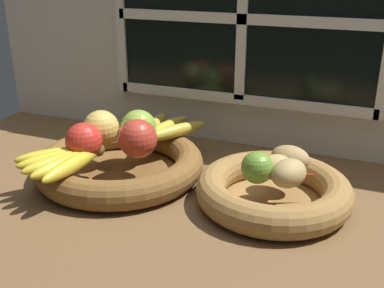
{
  "coord_description": "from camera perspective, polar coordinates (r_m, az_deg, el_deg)",
  "views": [
    {
      "loc": [
        30.34,
        -78.28,
        44.01
      ],
      "look_at": [
        -1.55,
        0.57,
        9.93
      ],
      "focal_mm": 43.6,
      "sensor_mm": 36.0,
      "label": 1
    }
  ],
  "objects": [
    {
      "name": "back_wall",
      "position": [
        1.13,
        6.45,
        13.53
      ],
      "size": [
        140.0,
        4.6,
        55.0
      ],
      "color": "silver",
      "rests_on": "ground_plane"
    },
    {
      "name": "potato_back",
      "position": [
        0.91,
        11.91,
        -1.67
      ],
      "size": [
        8.74,
        7.18,
        4.71
      ],
      "primitive_type": "ellipsoid",
      "rotation": [
        0.0,
        0.0,
        6.05
      ],
      "color": "#A38451",
      "rests_on": "fruit_bowl_right"
    },
    {
      "name": "banana_bunch_back",
      "position": [
        1.07,
        -3.57,
        1.85
      ],
      "size": [
        14.51,
        19.54,
        2.92
      ],
      "color": "gold",
      "rests_on": "fruit_bowl_left"
    },
    {
      "name": "apple_golden_left",
      "position": [
        1.02,
        -11.05,
        1.9
      ],
      "size": [
        7.88,
        7.88,
        7.88
      ],
      "primitive_type": "sphere",
      "color": "#DBB756",
      "rests_on": "fruit_bowl_left"
    },
    {
      "name": "fruit_bowl_right",
      "position": [
        0.9,
        9.92,
        -5.69
      ],
      "size": [
        29.7,
        29.7,
        5.93
      ],
      "color": "olive",
      "rests_on": "ground_plane"
    },
    {
      "name": "potato_small",
      "position": [
        0.85,
        11.75,
        -3.52
      ],
      "size": [
        7.96,
        9.05,
        5.05
      ],
      "primitive_type": "ellipsoid",
      "rotation": [
        0.0,
        0.0,
        4.34
      ],
      "color": "tan",
      "rests_on": "fruit_bowl_right"
    },
    {
      "name": "fruit_bowl_left",
      "position": [
        1.01,
        -8.79,
        -2.43
      ],
      "size": [
        35.88,
        35.88,
        5.93
      ],
      "color": "brown",
      "rests_on": "ground_plane"
    },
    {
      "name": "apple_green_back",
      "position": [
        1.02,
        -6.54,
        2.02
      ],
      "size": [
        7.76,
        7.76,
        7.76
      ],
      "primitive_type": "sphere",
      "color": "#8CAD3D",
      "rests_on": "fruit_bowl_left"
    },
    {
      "name": "potato_large",
      "position": [
        0.88,
        10.14,
        -2.64
      ],
      "size": [
        7.9,
        7.53,
        4.28
      ],
      "primitive_type": "ellipsoid",
      "rotation": [
        0.0,
        0.0,
        3.77
      ],
      "color": "tan",
      "rests_on": "fruit_bowl_right"
    },
    {
      "name": "lime_near",
      "position": [
        0.85,
        7.98,
        -2.86
      ],
      "size": [
        5.92,
        5.92,
        5.92
      ],
      "primitive_type": "sphere",
      "color": "olive",
      "rests_on": "fruit_bowl_right"
    },
    {
      "name": "banana_bunch_front",
      "position": [
        0.94,
        -15.38,
        -1.9
      ],
      "size": [
        14.6,
        17.69,
        3.03
      ],
      "color": "gold",
      "rests_on": "fruit_bowl_left"
    },
    {
      "name": "ground_plane",
      "position": [
        0.95,
        0.74,
        -6.63
      ],
      "size": [
        140.0,
        90.0,
        3.0
      ],
      "primitive_type": "cube",
      "color": "brown"
    },
    {
      "name": "chili_pepper",
      "position": [
        0.88,
        11.48,
        -3.8
      ],
      "size": [
        12.24,
        7.28,
        1.71
      ],
      "primitive_type": "cone",
      "rotation": [
        0.0,
        1.57,
        0.46
      ],
      "color": "red",
      "rests_on": "fruit_bowl_right"
    },
    {
      "name": "apple_red_right",
      "position": [
        0.95,
        -6.65,
        0.65
      ],
      "size": [
        7.96,
        7.96,
        7.96
      ],
      "primitive_type": "sphere",
      "color": "#B73828",
      "rests_on": "fruit_bowl_left"
    },
    {
      "name": "apple_red_front",
      "position": [
        0.96,
        -13.08,
        0.37
      ],
      "size": [
        7.5,
        7.5,
        7.5
      ],
      "primitive_type": "sphere",
      "color": "red",
      "rests_on": "fruit_bowl_left"
    }
  ]
}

